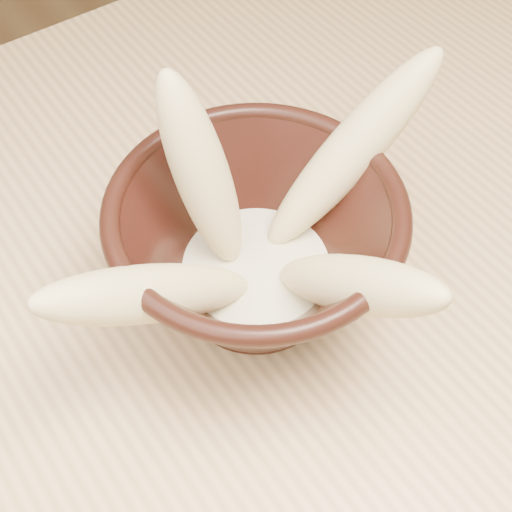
# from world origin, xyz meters

# --- Properties ---
(table) EXTENTS (1.20, 0.80, 0.75)m
(table) POSITION_xyz_m (0.00, 0.00, 0.67)
(table) COLOR #DEB47A
(table) RESTS_ON ground
(bowl) EXTENTS (0.22, 0.22, 0.12)m
(bowl) POSITION_xyz_m (-0.14, -0.04, 0.82)
(bowl) COLOR black
(bowl) RESTS_ON table
(milk_puddle) EXTENTS (0.12, 0.12, 0.02)m
(milk_puddle) POSITION_xyz_m (-0.14, -0.04, 0.79)
(milk_puddle) COLOR beige
(milk_puddle) RESTS_ON bowl
(banana_upright) EXTENTS (0.06, 0.10, 0.17)m
(banana_upright) POSITION_xyz_m (-0.15, 0.00, 0.87)
(banana_upright) COLOR #DBC181
(banana_upright) RESTS_ON bowl
(banana_left) EXTENTS (0.18, 0.05, 0.14)m
(banana_left) POSITION_xyz_m (-0.23, -0.05, 0.85)
(banana_left) COLOR #DBC181
(banana_left) RESTS_ON bowl
(banana_right) EXTENTS (0.17, 0.05, 0.16)m
(banana_right) POSITION_xyz_m (-0.04, -0.04, 0.86)
(banana_right) COLOR #DBC181
(banana_right) RESTS_ON bowl
(banana_front) EXTENTS (0.07, 0.16, 0.13)m
(banana_front) POSITION_xyz_m (-0.11, -0.13, 0.85)
(banana_front) COLOR #DBC181
(banana_front) RESTS_ON bowl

